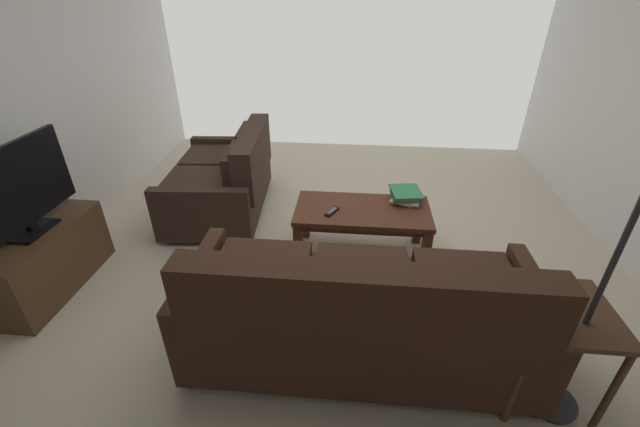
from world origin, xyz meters
name	(u,v)px	position (x,y,z in m)	size (l,w,h in m)	color
ground_plane	(331,267)	(0.00, 0.00, 0.00)	(4.91, 5.76, 0.01)	beige
sofa_main	(360,313)	(-0.22, 0.91, 0.39)	(2.05, 0.85, 0.92)	black
loveseat_near	(225,179)	(1.12, -0.85, 0.35)	(0.97, 1.42, 0.84)	black
coffee_table	(362,216)	(-0.23, -0.21, 0.38)	(1.09, 0.55, 0.45)	#4C2819
end_table	(558,323)	(-1.24, 1.02, 0.51)	(0.51, 0.51, 0.61)	#472D1C
tv_stand	(45,260)	(2.10, 0.45, 0.25)	(0.40, 0.98, 0.51)	#4C331E
flat_tv	(15,191)	(2.10, 0.45, 0.83)	(0.20, 0.98, 0.63)	black
book_stack	(406,195)	(-0.59, -0.39, 0.50)	(0.28, 0.32, 0.09)	#E0CC4C
tv_remote	(332,211)	(0.01, -0.12, 0.46)	(0.11, 0.16, 0.02)	black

